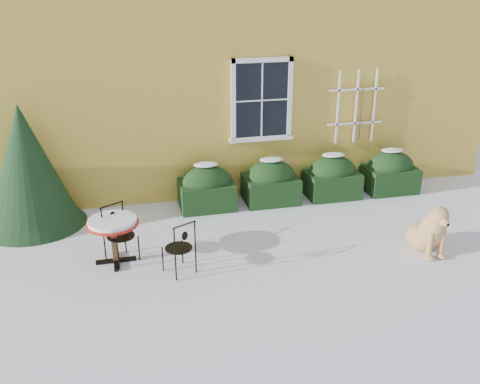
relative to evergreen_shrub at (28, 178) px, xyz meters
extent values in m
plane|color=white|center=(3.49, -2.51, -0.90)|extent=(80.00, 80.00, 0.00)
cube|color=gold|center=(3.49, 4.49, 2.10)|extent=(12.00, 8.00, 6.00)
cube|color=black|center=(4.39, 0.45, 1.08)|extent=(1.05, 0.03, 1.45)
cube|color=white|center=(4.39, 0.44, 1.85)|extent=(1.23, 0.06, 0.09)
cube|color=white|center=(4.39, 0.44, 0.31)|extent=(1.23, 0.06, 0.09)
cube|color=white|center=(3.82, 0.44, 1.08)|extent=(0.09, 0.06, 1.63)
cube|color=white|center=(4.96, 0.44, 1.08)|extent=(0.09, 0.06, 1.63)
cube|color=white|center=(4.39, 0.43, 1.08)|extent=(0.02, 0.02, 1.45)
cube|color=white|center=(4.39, 0.43, 1.08)|extent=(1.05, 0.02, 0.02)
cube|color=white|center=(4.39, 0.44, 0.30)|extent=(1.29, 0.14, 0.07)
cube|color=white|center=(5.99, 0.43, 0.85)|extent=(0.04, 0.03, 1.50)
cube|color=white|center=(6.39, 0.43, 0.85)|extent=(0.04, 0.03, 1.50)
cube|color=white|center=(6.79, 0.43, 0.85)|extent=(0.04, 0.03, 1.50)
cube|color=white|center=(6.39, 0.43, 0.50)|extent=(1.20, 0.03, 0.04)
cube|color=white|center=(6.39, 0.43, 1.20)|extent=(1.20, 0.03, 0.04)
cylinder|color=#472D19|center=(6.49, 0.41, 0.70)|extent=(0.02, 0.02, 1.10)
cube|color=black|center=(3.19, 0.04, -0.64)|extent=(1.05, 0.80, 0.52)
ellipsoid|color=black|center=(3.19, 0.04, -0.38)|extent=(1.00, 0.72, 0.67)
ellipsoid|color=white|center=(3.19, 0.04, -0.02)|extent=(0.47, 0.32, 0.06)
cube|color=black|center=(4.49, 0.04, -0.64)|extent=(1.05, 0.80, 0.52)
ellipsoid|color=black|center=(4.49, 0.04, -0.38)|extent=(1.00, 0.72, 0.67)
ellipsoid|color=white|center=(4.49, 0.04, -0.02)|extent=(0.47, 0.32, 0.06)
cube|color=black|center=(5.79, 0.04, -0.64)|extent=(1.05, 0.80, 0.52)
ellipsoid|color=black|center=(5.79, 0.04, -0.38)|extent=(1.00, 0.72, 0.67)
ellipsoid|color=white|center=(5.79, 0.04, -0.02)|extent=(0.47, 0.32, 0.06)
cube|color=black|center=(7.09, 0.04, -0.64)|extent=(1.05, 0.80, 0.52)
ellipsoid|color=black|center=(7.09, 0.04, -0.38)|extent=(1.00, 0.72, 0.67)
ellipsoid|color=white|center=(7.09, 0.04, -0.02)|extent=(0.47, 0.32, 0.06)
cone|color=black|center=(0.00, 0.00, -0.36)|extent=(1.85, 1.85, 1.07)
cone|color=black|center=(0.00, 0.00, 0.22)|extent=(1.65, 1.65, 2.23)
cube|color=black|center=(1.41, -1.78, -0.87)|extent=(0.63, 0.07, 0.05)
cube|color=black|center=(1.41, -1.78, -0.87)|extent=(0.07, 0.63, 0.05)
cube|color=brown|center=(1.41, -1.78, -0.56)|extent=(0.09, 0.09, 0.67)
cylinder|color=#B3170F|center=(1.41, -1.78, -0.23)|extent=(0.81, 0.81, 0.04)
cylinder|color=white|center=(1.41, -1.78, -0.18)|extent=(0.75, 0.75, 0.06)
cylinder|color=black|center=(2.43, -2.06, -0.69)|extent=(0.02, 0.02, 0.41)
cylinder|color=black|center=(2.11, -2.23, -0.69)|extent=(0.02, 0.02, 0.41)
cylinder|color=black|center=(2.60, -2.39, -0.69)|extent=(0.02, 0.02, 0.41)
cylinder|color=black|center=(2.27, -2.55, -0.69)|extent=(0.02, 0.02, 0.41)
cylinder|color=black|center=(2.35, -2.31, -0.49)|extent=(0.42, 0.42, 0.02)
cylinder|color=black|center=(2.60, -2.39, -0.26)|extent=(0.02, 0.02, 0.45)
cylinder|color=black|center=(2.27, -2.55, -0.26)|extent=(0.02, 0.02, 0.45)
cylinder|color=black|center=(2.43, -2.47, -0.04)|extent=(0.37, 0.20, 0.02)
ellipsoid|color=black|center=(2.43, -2.47, -0.22)|extent=(0.11, 0.07, 0.14)
cylinder|color=black|center=(1.45, -2.00, -0.68)|extent=(0.02, 0.02, 0.43)
cylinder|color=black|center=(1.78, -1.80, -0.68)|extent=(0.02, 0.02, 0.43)
cylinder|color=black|center=(1.25, -1.68, -0.68)|extent=(0.02, 0.02, 0.43)
cylinder|color=black|center=(1.58, -1.48, -0.68)|extent=(0.02, 0.02, 0.43)
cylinder|color=black|center=(1.52, -1.74, -0.47)|extent=(0.44, 0.44, 0.02)
cylinder|color=black|center=(1.25, -1.68, -0.23)|extent=(0.02, 0.02, 0.48)
cylinder|color=black|center=(1.58, -1.48, -0.23)|extent=(0.02, 0.02, 0.48)
cylinder|color=black|center=(1.42, -1.58, 0.01)|extent=(0.37, 0.24, 0.02)
ellipsoid|color=black|center=(1.42, -1.58, -0.18)|extent=(0.11, 0.08, 0.15)
ellipsoid|color=tan|center=(6.40, -2.47, -0.69)|extent=(0.58, 0.63, 0.46)
ellipsoid|color=tan|center=(6.40, -2.68, -0.48)|extent=(0.44, 0.40, 0.58)
sphere|color=tan|center=(6.40, -2.74, -0.35)|extent=(0.36, 0.36, 0.36)
cylinder|color=tan|center=(6.29, -2.82, -0.67)|extent=(0.09, 0.09, 0.46)
cylinder|color=tan|center=(6.50, -2.82, -0.67)|extent=(0.09, 0.09, 0.46)
ellipsoid|color=tan|center=(6.29, -2.88, -0.86)|extent=(0.13, 0.16, 0.08)
ellipsoid|color=tan|center=(6.50, -2.88, -0.86)|extent=(0.13, 0.16, 0.08)
cylinder|color=tan|center=(6.40, -2.75, -0.29)|extent=(0.21, 0.26, 0.25)
sphere|color=tan|center=(6.40, -2.80, -0.16)|extent=(0.30, 0.30, 0.30)
ellipsoid|color=tan|center=(6.40, -2.94, -0.21)|extent=(0.14, 0.24, 0.13)
sphere|color=black|center=(6.40, -3.04, -0.21)|extent=(0.05, 0.05, 0.05)
ellipsoid|color=tan|center=(6.27, -2.76, -0.16)|extent=(0.08, 0.10, 0.19)
ellipsoid|color=tan|center=(6.53, -2.76, -0.16)|extent=(0.08, 0.10, 0.19)
cylinder|color=tan|center=(6.59, -2.24, -0.84)|extent=(0.25, 0.36, 0.08)
camera|label=1|loc=(1.60, -9.48, 3.31)|focal=40.00mm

